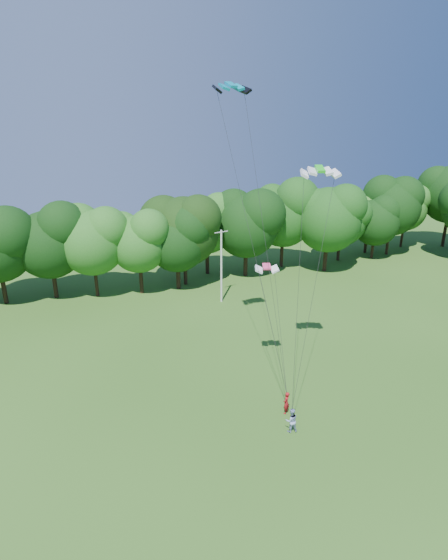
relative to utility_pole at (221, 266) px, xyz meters
name	(u,v)px	position (x,y,z in m)	size (l,w,h in m)	color
ground	(339,517)	(-5.15, -28.88, -4.26)	(160.00, 160.00, 0.00)	#2B5517
utility_pole	(221,266)	(0.00, 0.00, 0.00)	(1.64, 0.41, 8.30)	silver
kite_flyer_left	(286,403)	(-3.37, -20.31, -3.43)	(0.61, 0.40, 1.67)	#A21419
kite_flyer_right	(291,420)	(-4.05, -22.13, -3.39)	(0.84, 0.66, 1.74)	#95A4CF
kite_teal	(231,85)	(-4.25, -12.30, 17.38)	(2.59, 1.19, 0.50)	#05829E
kite_green	(320,169)	(0.00, -17.40, 12.07)	(2.81, 1.99, 0.45)	#23DA20
kite_pink	(267,267)	(-2.77, -15.64, 5.08)	(1.91, 1.37, 0.30)	#F54478
tree_back_center	(184,218)	(-2.04, 6.91, 4.16)	(9.27, 9.27, 13.49)	#331D14
tree_back_east	(370,206)	(28.02, 9.58, 3.00)	(7.99, 7.99, 11.63)	#392617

